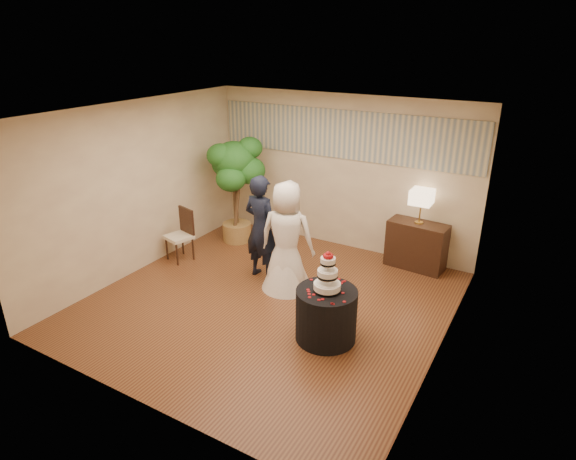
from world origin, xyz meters
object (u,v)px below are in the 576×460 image
Objects in this scene: bride at (287,237)px; ficus_tree at (235,190)px; wedding_cake at (328,271)px; table_lamp at (421,207)px; side_chair at (179,235)px; cake_table at (326,315)px; groom at (261,228)px; console at (416,245)px.

ficus_tree reaches higher than bride.
wedding_cake is 0.95× the size of table_lamp.
bride is 1.88× the size of side_chair.
table_lamp is 0.62× the size of side_chair.
groom is at bearing 147.82° from cake_table.
cake_table is 1.37× the size of table_lamp.
table_lamp is at bearing 81.23° from wedding_cake.
side_chair is at bearing -154.01° from table_lamp.
wedding_cake is at bearing 0.67° from side_chair.
bride is 0.85× the size of ficus_tree.
groom reaches higher than side_chair.
bride is 2.36m from console.
cake_table is at bearing -98.77° from table_lamp.
bride is 2.33m from table_lamp.
ficus_tree is at bearing -165.26° from console.
side_chair is (-1.61, -0.20, -0.40)m from groom.
wedding_cake is 2.69m from table_lamp.
table_lamp is (0.00, 0.00, 0.70)m from console.
table_lamp is (1.55, 1.73, 0.23)m from bride.
ficus_tree is 1.39m from side_chair.
wedding_cake is at bearing 128.13° from bride.
bride reaches higher than groom.
groom is 0.56m from bride.
groom is at bearing -25.08° from bride.
bride reaches higher than cake_table.
wedding_cake is at bearing 0.00° from cake_table.
table_lamp reaches higher than wedding_cake.
table_lamp is at bearing -135.08° from groom.
ficus_tree is (-3.33, -0.59, 0.62)m from console.
console is 3.44m from ficus_tree.
wedding_cake reaches higher than console.
wedding_cake is 0.59× the size of side_chair.
table_lamp is at bearing 41.30° from side_chair.
cake_table is 3.64m from ficus_tree.
ficus_tree is at bearing 144.62° from wedding_cake.
bride reaches higher than console.
table_lamp is (0.41, 2.66, 0.75)m from cake_table.
cake_table is 0.86× the size of side_chair.
side_chair is (-3.29, 0.86, 0.11)m from cake_table.
groom is 1.87× the size of side_chair.
wedding_cake is at bearing 155.25° from groom.
cake_table is at bearing 0.67° from side_chair.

